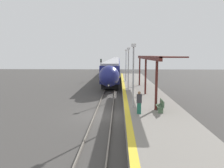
% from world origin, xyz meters
% --- Properties ---
extents(ground_plane, '(120.00, 120.00, 0.00)m').
position_xyz_m(ground_plane, '(0.00, 0.00, 0.00)').
color(ground_plane, '#423F3D').
extents(rail_left, '(0.08, 90.00, 0.15)m').
position_xyz_m(rail_left, '(-0.72, 0.00, 0.07)').
color(rail_left, slate).
rests_on(rail_left, ground_plane).
extents(rail_right, '(0.08, 90.00, 0.15)m').
position_xyz_m(rail_right, '(0.72, 0.00, 0.07)').
color(rail_right, slate).
rests_on(rail_right, ground_plane).
extents(train, '(2.83, 88.40, 3.88)m').
position_xyz_m(train, '(0.00, 52.98, 2.22)').
color(train, black).
rests_on(train, ground_plane).
extents(platform_right, '(4.64, 64.00, 0.87)m').
position_xyz_m(platform_right, '(4.04, 0.00, 0.43)').
color(platform_right, gray).
rests_on(platform_right, ground_plane).
extents(platform_bench, '(0.44, 1.45, 0.89)m').
position_xyz_m(platform_bench, '(4.40, -1.76, 1.33)').
color(platform_bench, '#4C6B4C').
rests_on(platform_bench, platform_right).
extents(person_waiting, '(0.36, 0.22, 1.63)m').
position_xyz_m(person_waiting, '(2.75, -2.44, 1.71)').
color(person_waiting, '#1E604C').
rests_on(person_waiting, platform_right).
extents(railway_signal, '(0.28, 0.28, 4.28)m').
position_xyz_m(railway_signal, '(-2.38, 26.87, 2.62)').
color(railway_signal, '#59595E').
rests_on(railway_signal, ground_plane).
extents(lamppost_near, '(0.36, 0.20, 5.06)m').
position_xyz_m(lamppost_near, '(2.41, -0.69, 3.78)').
color(lamppost_near, '#9E9EA3').
rests_on(lamppost_near, platform_right).
extents(lamppost_mid, '(0.36, 0.20, 5.06)m').
position_xyz_m(lamppost_mid, '(2.41, 8.41, 3.78)').
color(lamppost_mid, '#9E9EA3').
rests_on(lamppost_mid, platform_right).
extents(lamppost_far, '(0.36, 0.20, 5.06)m').
position_xyz_m(lamppost_far, '(2.41, 17.52, 3.78)').
color(lamppost_far, '#9E9EA3').
rests_on(lamppost_far, platform_right).
extents(station_canopy, '(2.02, 16.67, 4.10)m').
position_xyz_m(station_canopy, '(4.72, 5.61, 4.69)').
color(station_canopy, '#511E19').
rests_on(station_canopy, platform_right).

